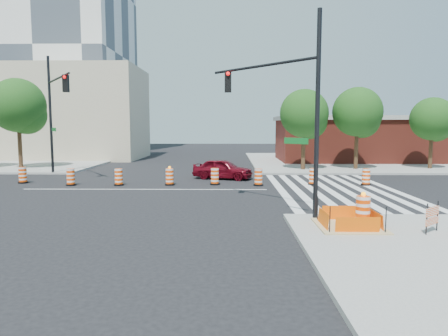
# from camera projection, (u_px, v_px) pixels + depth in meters

# --- Properties ---
(ground) EXTENTS (120.00, 120.00, 0.00)m
(ground) POSITION_uv_depth(u_px,v_px,m) (145.00, 189.00, 22.87)
(ground) COLOR black
(ground) RESTS_ON ground
(sidewalk_ne) EXTENTS (22.00, 22.00, 0.15)m
(sidewalk_ne) POSITION_uv_depth(u_px,v_px,m) (358.00, 161.00, 40.53)
(sidewalk_ne) COLOR gray
(sidewalk_ne) RESTS_ON ground
(sidewalk_nw) EXTENTS (22.00, 22.00, 0.15)m
(sidewalk_nw) POSITION_uv_depth(u_px,v_px,m) (7.00, 161.00, 40.99)
(sidewalk_nw) COLOR gray
(sidewalk_nw) RESTS_ON ground
(crosswalk_east) EXTENTS (6.75, 13.50, 0.01)m
(crosswalk_east) POSITION_uv_depth(u_px,v_px,m) (336.00, 190.00, 22.73)
(crosswalk_east) COLOR silver
(crosswalk_east) RESTS_ON ground
(lane_centerline) EXTENTS (14.00, 0.12, 0.01)m
(lane_centerline) POSITION_uv_depth(u_px,v_px,m) (145.00, 189.00, 22.87)
(lane_centerline) COLOR silver
(lane_centerline) RESTS_ON ground
(excavation_pit) EXTENTS (2.20, 2.20, 0.90)m
(excavation_pit) POSITION_uv_depth(u_px,v_px,m) (349.00, 225.00, 13.78)
(excavation_pit) COLOR tan
(excavation_pit) RESTS_ON ground
(brick_storefront) EXTENTS (16.50, 8.50, 4.60)m
(brick_storefront) POSITION_uv_depth(u_px,v_px,m) (359.00, 139.00, 40.30)
(brick_storefront) COLOR maroon
(brick_storefront) RESTS_ON ground
(beige_midrise) EXTENTS (14.00, 10.00, 10.00)m
(beige_midrise) POSITION_uv_depth(u_px,v_px,m) (78.00, 114.00, 44.38)
(beige_midrise) COLOR #B9AE8E
(beige_midrise) RESTS_ON ground
(red_coupe) EXTENTS (4.39, 2.81, 1.39)m
(red_coupe) POSITION_uv_depth(u_px,v_px,m) (223.00, 169.00, 27.33)
(red_coupe) COLOR #5D0813
(red_coupe) RESTS_ON ground
(signal_pole_se) EXTENTS (4.04, 4.38, 7.70)m
(signal_pole_se) POSITION_uv_depth(u_px,v_px,m) (284.00, 98.00, 15.89)
(signal_pole_se) COLOR black
(signal_pole_se) RESTS_ON ground
(signal_pole_nw) EXTENTS (3.77, 5.45, 8.58)m
(signal_pole_nw) POSITION_uv_depth(u_px,v_px,m) (55.00, 103.00, 28.06)
(signal_pole_nw) COLOR black
(signal_pole_nw) RESTS_ON ground
(pit_drum) EXTENTS (0.61, 0.61, 1.20)m
(pit_drum) POSITION_uv_depth(u_px,v_px,m) (363.00, 212.00, 13.88)
(pit_drum) COLOR black
(pit_drum) RESTS_ON ground
(barricade) EXTENTS (0.69, 0.58, 1.01)m
(barricade) POSITION_uv_depth(u_px,v_px,m) (432.00, 216.00, 12.97)
(barricade) COLOR #FD4705
(barricade) RESTS_ON ground
(tree_north_b) EXTENTS (4.41, 4.41, 7.50)m
(tree_north_b) POSITION_uv_depth(u_px,v_px,m) (19.00, 109.00, 32.61)
(tree_north_b) COLOR #382314
(tree_north_b) RESTS_ON ground
(tree_north_c) EXTENTS (3.85, 3.85, 6.55)m
(tree_north_c) POSITION_uv_depth(u_px,v_px,m) (304.00, 116.00, 31.76)
(tree_north_c) COLOR #382314
(tree_north_c) RESTS_ON ground
(tree_north_d) EXTENTS (3.96, 3.96, 6.74)m
(tree_north_d) POSITION_uv_depth(u_px,v_px,m) (358.00, 115.00, 32.11)
(tree_north_d) COLOR #382314
(tree_north_d) RESTS_ON ground
(tree_north_e) EXTENTS (3.50, 3.50, 5.95)m
(tree_north_e) POSITION_uv_depth(u_px,v_px,m) (433.00, 121.00, 32.52)
(tree_north_e) COLOR #382314
(tree_north_e) RESTS_ON ground
(median_drum_1) EXTENTS (0.60, 0.60, 1.02)m
(median_drum_1) POSITION_uv_depth(u_px,v_px,m) (23.00, 176.00, 25.30)
(median_drum_1) COLOR black
(median_drum_1) RESTS_ON ground
(median_drum_2) EXTENTS (0.60, 0.60, 1.02)m
(median_drum_2) POSITION_uv_depth(u_px,v_px,m) (71.00, 178.00, 24.33)
(median_drum_2) COLOR black
(median_drum_2) RESTS_ON ground
(median_drum_3) EXTENTS (0.60, 0.60, 1.02)m
(median_drum_3) POSITION_uv_depth(u_px,v_px,m) (119.00, 178.00, 24.33)
(median_drum_3) COLOR black
(median_drum_3) RESTS_ON ground
(median_drum_4) EXTENTS (0.60, 0.60, 1.18)m
(median_drum_4) POSITION_uv_depth(u_px,v_px,m) (170.00, 177.00, 24.45)
(median_drum_4) COLOR black
(median_drum_4) RESTS_ON ground
(median_drum_5) EXTENTS (0.60, 0.60, 1.02)m
(median_drum_5) POSITION_uv_depth(u_px,v_px,m) (215.00, 177.00, 24.63)
(median_drum_5) COLOR black
(median_drum_5) RESTS_ON ground
(median_drum_6) EXTENTS (0.60, 0.60, 1.02)m
(median_drum_6) POSITION_uv_depth(u_px,v_px,m) (258.00, 178.00, 24.27)
(median_drum_6) COLOR black
(median_drum_6) RESTS_ON ground
(median_drum_7) EXTENTS (0.60, 0.60, 1.02)m
(median_drum_7) POSITION_uv_depth(u_px,v_px,m) (313.00, 177.00, 24.57)
(median_drum_7) COLOR black
(median_drum_7) RESTS_ON ground
(median_drum_8) EXTENTS (0.60, 0.60, 1.02)m
(median_drum_8) POSITION_uv_depth(u_px,v_px,m) (366.00, 178.00, 24.37)
(median_drum_8) COLOR black
(median_drum_8) RESTS_ON ground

